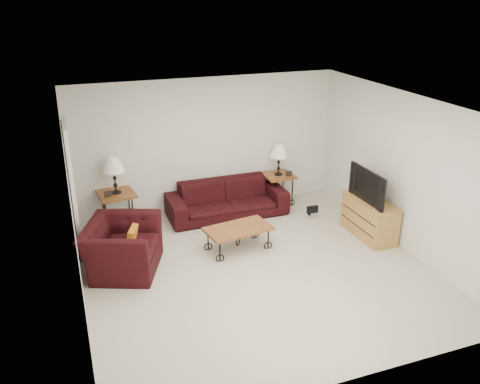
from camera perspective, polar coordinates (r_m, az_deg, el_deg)
name	(u,v)px	position (r m, az deg, el deg)	size (l,w,h in m)	color
ground	(256,269)	(7.70, 1.81, -8.77)	(5.00, 5.00, 0.00)	beige
wall_back	(207,145)	(9.37, -3.79, 5.33)	(5.00, 0.02, 2.50)	silver
wall_front	(351,283)	(5.16, 12.47, -10.09)	(5.00, 0.02, 2.50)	silver
wall_left	(73,219)	(6.69, -18.40, -2.92)	(0.02, 5.00, 2.50)	silver
wall_right	(404,173)	(8.34, 18.09, 2.11)	(0.02, 5.00, 2.50)	silver
ceiling	(258,106)	(6.76, 2.06, 9.71)	(5.00, 5.00, 0.00)	white
doorway	(71,190)	(8.30, -18.58, 0.25)	(0.08, 0.94, 2.04)	black
sofa	(227,199)	(9.32, -1.49, -0.81)	(2.20, 0.86, 0.64)	black
side_table_left	(118,210)	(9.11, -13.69, -1.99)	(0.60, 0.60, 0.66)	brown
side_table_right	(278,189)	(9.86, 4.32, 0.34)	(0.55, 0.55, 0.60)	brown
lamp_left	(114,175)	(8.86, -14.06, 1.88)	(0.37, 0.37, 0.66)	black
lamp_right	(279,160)	(9.65, 4.42, 3.67)	(0.34, 0.34, 0.60)	black
photo_frame_left	(108,194)	(8.81, -14.75, -0.23)	(0.13, 0.02, 0.11)	black
photo_frame_right	(289,174)	(9.67, 5.55, 2.08)	(0.12, 0.02, 0.10)	black
coffee_table	(238,238)	(8.16, -0.21, -5.28)	(1.04, 0.57, 0.39)	brown
armchair	(122,247)	(7.72, -13.25, -6.10)	(1.16, 1.01, 0.75)	black
throw_pillow	(132,238)	(7.63, -12.18, -5.17)	(0.34, 0.09, 0.34)	#BE6118
tv_stand	(369,218)	(8.82, 14.46, -2.89)	(0.45, 1.08, 0.65)	#AC893F
television	(372,185)	(8.58, 14.73, 0.75)	(0.97, 0.13, 0.56)	black
backpack	(310,205)	(9.42, 7.91, -1.49)	(0.33, 0.25, 0.42)	black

